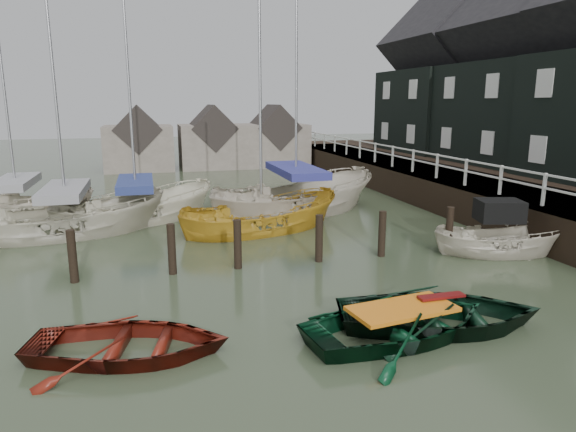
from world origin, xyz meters
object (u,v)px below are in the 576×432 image
object	(u,v)px
rowboat_green	(401,336)
sailboat_c	(262,230)
sailboat_b	(138,220)
sailboat_d	(296,212)
sailboat_e	(19,218)
rowboat_red	(130,355)
rowboat_dkgreen	(439,327)
sailboat_a	(69,233)
motorboat	(500,251)

from	to	relation	value
rowboat_green	sailboat_c	size ratio (longest dim) A/B	0.38
rowboat_green	sailboat_b	bearing A→B (deg)	15.68
sailboat_d	sailboat_e	xyz separation A→B (m)	(-10.98, 1.75, 0.00)
rowboat_red	sailboat_d	bearing A→B (deg)	-16.82
sailboat_d	rowboat_dkgreen	bearing A→B (deg)	159.68
sailboat_a	sailboat_b	xyz separation A→B (m)	(2.34, 1.43, -0.00)
rowboat_green	sailboat_c	xyz separation A→B (m)	(-0.81, 9.23, 0.01)
rowboat_green	sailboat_a	distance (m)	12.87
rowboat_dkgreen	motorboat	distance (m)	6.19
rowboat_red	sailboat_e	bearing A→B (deg)	32.67
rowboat_green	sailboat_d	bearing A→B (deg)	-13.92
sailboat_b	sailboat_c	bearing A→B (deg)	-144.71
sailboat_a	sailboat_c	size ratio (longest dim) A/B	1.16
motorboat	sailboat_d	world-z (taller)	sailboat_d
rowboat_green	sailboat_b	distance (m)	12.95
sailboat_b	sailboat_e	bearing A→B (deg)	46.55
rowboat_green	motorboat	size ratio (longest dim) A/B	0.93
rowboat_red	rowboat_dkgreen	distance (m)	6.22
sailboat_a	sailboat_e	bearing A→B (deg)	25.47
sailboat_e	sailboat_c	bearing A→B (deg)	-91.77
sailboat_c	sailboat_e	xyz separation A→B (m)	(-8.94, 4.25, 0.05)
sailboat_a	sailboat_e	distance (m)	3.78
rowboat_dkgreen	sailboat_d	xyz separation A→B (m)	(0.23, 11.53, 0.06)
sailboat_c	sailboat_d	world-z (taller)	sailboat_d
sailboat_b	sailboat_e	distance (m)	4.84
sailboat_b	sailboat_c	size ratio (longest dim) A/B	1.09
rowboat_green	sailboat_a	world-z (taller)	sailboat_a
sailboat_b	sailboat_c	xyz separation A→B (m)	(4.39, -2.63, -0.05)
rowboat_red	sailboat_c	size ratio (longest dim) A/B	0.35
rowboat_dkgreen	sailboat_d	world-z (taller)	sailboat_d
rowboat_dkgreen	sailboat_d	distance (m)	11.54
rowboat_red	sailboat_e	size ratio (longest dim) A/B	0.34
rowboat_dkgreen	motorboat	xyz separation A→B (m)	(4.61, 4.13, 0.10)
motorboat	rowboat_green	bearing A→B (deg)	143.38
sailboat_d	motorboat	bearing A→B (deg)	-168.57
sailboat_a	sailboat_c	bearing A→B (deg)	-110.70
rowboat_red	sailboat_b	distance (m)	11.24
sailboat_b	sailboat_d	distance (m)	6.42
sailboat_b	rowboat_green	bearing A→B (deg)	179.87
sailboat_c	sailboat_b	bearing A→B (deg)	44.94
sailboat_b	rowboat_dkgreen	bearing A→B (deg)	-175.83
motorboat	sailboat_b	xyz separation A→B (m)	(-10.80, 7.52, -0.04)
sailboat_d	rowboat_green	bearing A→B (deg)	154.89
rowboat_green	rowboat_dkgreen	world-z (taller)	rowboat_dkgreen
rowboat_green	sailboat_a	xyz separation A→B (m)	(-7.53, 10.43, 0.06)
motorboat	sailboat_e	world-z (taller)	sailboat_e
rowboat_dkgreen	sailboat_c	world-z (taller)	sailboat_c
rowboat_green	motorboat	xyz separation A→B (m)	(5.60, 4.33, 0.10)
sailboat_b	sailboat_d	bearing A→B (deg)	-114.86
rowboat_dkgreen	sailboat_c	size ratio (longest dim) A/B	0.40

